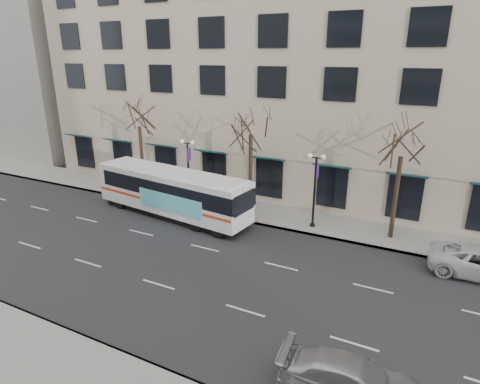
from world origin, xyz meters
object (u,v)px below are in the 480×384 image
Objects in this scene: tree_far_mid at (251,121)px; lamp_post_right at (315,187)px; lamp_post_left at (188,169)px; silver_car at (352,381)px; city_bus at (173,192)px; tree_far_left at (138,115)px; tree_far_right at (403,141)px.

lamp_post_right is (5.01, -0.60, -3.96)m from tree_far_mid.
silver_car is (15.45, -13.32, -2.21)m from lamp_post_left.
city_bus reaches higher than silver_car.
city_bus is at bearing -147.88° from tree_far_mid.
tree_far_mid is at bearing 0.00° from tree_far_left.
lamp_post_left is at bearing -173.15° from tree_far_mid.
tree_far_left is 1.60× the size of lamp_post_left.
lamp_post_right is 14.56m from silver_car.
tree_far_mid reaches higher than silver_car.
tree_far_left is at bearing 50.63° from silver_car.
city_bus is at bearing -168.49° from tree_far_right.
tree_far_left is 1.03× the size of tree_far_right.
city_bus is (-4.80, -3.02, -5.04)m from tree_far_mid.
lamp_post_left is at bearing 180.00° from lamp_post_right.
lamp_post_left and lamp_post_right have the same top height.
tree_far_mid is at bearing 173.17° from lamp_post_right.
tree_far_mid is at bearing 6.85° from lamp_post_left.
tree_far_left is at bearing 180.00° from tree_far_right.
tree_far_mid is 10.01m from tree_far_right.
tree_far_mid is 0.67× the size of city_bus.
lamp_post_left is at bearing 101.54° from city_bus.
tree_far_mid reaches higher than tree_far_right.
lamp_post_right is at bearing 17.11° from silver_car.
tree_far_mid is 1.06× the size of tree_far_right.
lamp_post_left is (-14.99, -0.60, -3.48)m from tree_far_right.
tree_far_right reaches higher than city_bus.
lamp_post_left is at bearing -6.83° from tree_far_left.
tree_far_mid is 1.64× the size of lamp_post_left.
lamp_post_right is at bearing -173.15° from tree_far_right.
lamp_post_right is at bearing -6.83° from tree_far_mid.
city_bus is (5.20, -3.02, -4.83)m from tree_far_left.
lamp_post_left is 10.00m from lamp_post_right.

